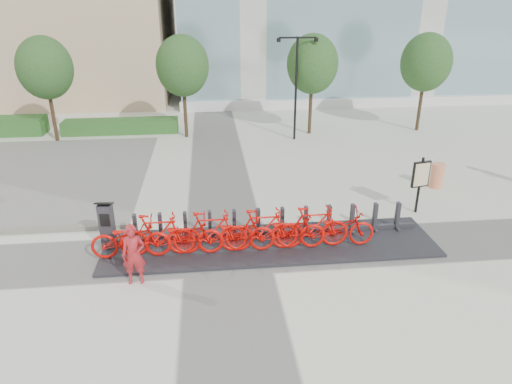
{
  "coord_description": "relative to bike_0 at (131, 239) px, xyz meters",
  "views": [
    {
      "loc": [
        -0.38,
        -11.25,
        6.66
      ],
      "look_at": [
        1.0,
        1.5,
        1.2
      ],
      "focal_mm": 32.0,
      "sensor_mm": 36.0,
      "label": 1
    }
  ],
  "objects": [
    {
      "name": "worker_red",
      "position": [
        0.26,
        -1.14,
        0.16
      ],
      "size": [
        0.59,
        0.4,
        1.61
      ],
      "primitive_type": "imported",
      "rotation": [
        0.0,
        0.0,
        0.02
      ],
      "color": "#A61E24",
      "rests_on": "ground"
    },
    {
      "name": "tree_1",
      "position": [
        1.1,
        12.05,
        2.95
      ],
      "size": [
        2.6,
        2.6,
        5.1
      ],
      "color": "#312113",
      "rests_on": "ground"
    },
    {
      "name": "map_sign",
      "position": [
        9.08,
        2.05,
        0.64
      ],
      "size": [
        0.64,
        0.23,
        1.94
      ],
      "rotation": [
        0.0,
        0.0,
        0.22
      ],
      "color": "black",
      "rests_on": "ground"
    },
    {
      "name": "tree_0",
      "position": [
        -5.4,
        12.05,
        2.95
      ],
      "size": [
        2.6,
        2.6,
        5.1
      ],
      "color": "#312113",
      "rests_on": "ground"
    },
    {
      "name": "construction_barrel",
      "position": [
        10.79,
        4.09,
        -0.18
      ],
      "size": [
        0.51,
        0.51,
        0.94
      ],
      "primitive_type": "cylinder",
      "rotation": [
        0.0,
        0.0,
        0.05
      ],
      "color": "#F75600",
      "rests_on": "ground"
    },
    {
      "name": "bike_5",
      "position": [
        3.6,
        0.0,
        0.06
      ],
      "size": [
        2.09,
        0.59,
        1.25
      ],
      "primitive_type": "imported",
      "rotation": [
        0.0,
        0.0,
        1.57
      ],
      "color": "red",
      "rests_on": "dock_pad"
    },
    {
      "name": "streetlamp",
      "position": [
        6.6,
        11.05,
        2.49
      ],
      "size": [
        2.0,
        0.2,
        5.0
      ],
      "color": "black",
      "rests_on": "ground"
    },
    {
      "name": "bike_7",
      "position": [
        5.04,
        0.0,
        0.06
      ],
      "size": [
        2.09,
        0.59,
        1.25
      ],
      "primitive_type": "imported",
      "rotation": [
        0.0,
        0.0,
        1.57
      ],
      "color": "red",
      "rests_on": "dock_pad"
    },
    {
      "name": "dock_rail_posts",
      "position": [
        3.96,
        0.82,
        -0.14
      ],
      "size": [
        8.02,
        0.5,
        0.85
      ],
      "primitive_type": null,
      "color": "#2E2E34",
      "rests_on": "dock_pad"
    },
    {
      "name": "kiosk",
      "position": [
        -0.73,
        0.64,
        0.13
      ],
      "size": [
        0.48,
        0.42,
        1.45
      ],
      "rotation": [
        0.0,
        0.0,
        -0.11
      ],
      "color": "#2E2E34",
      "rests_on": "dock_pad"
    },
    {
      "name": "bike_3",
      "position": [
        2.16,
        0.0,
        0.06
      ],
      "size": [
        2.09,
        0.59,
        1.25
      ],
      "primitive_type": "imported",
      "rotation": [
        0.0,
        0.0,
        1.57
      ],
      "color": "red",
      "rests_on": "dock_pad"
    },
    {
      "name": "tree_2",
      "position": [
        7.6,
        12.05,
        2.95
      ],
      "size": [
        2.6,
        2.6,
        5.1
      ],
      "color": "#312113",
      "rests_on": "ground"
    },
    {
      "name": "dock_pad",
      "position": [
        3.9,
        0.35,
        -0.6
      ],
      "size": [
        9.6,
        2.4,
        0.08
      ],
      "primitive_type": "cube",
      "color": "#232328",
      "rests_on": "ground"
    },
    {
      "name": "bike_6",
      "position": [
        4.32,
        0.0,
        0.0
      ],
      "size": [
        2.15,
        0.75,
        1.13
      ],
      "primitive_type": "imported",
      "rotation": [
        0.0,
        0.0,
        1.57
      ],
      "color": "red",
      "rests_on": "dock_pad"
    },
    {
      "name": "tree_3",
      "position": [
        13.6,
        12.05,
        2.95
      ],
      "size": [
        2.6,
        2.6,
        5.1
      ],
      "color": "#312113",
      "rests_on": "ground"
    },
    {
      "name": "hedge_b",
      "position": [
        -2.4,
        13.25,
        -0.29
      ],
      "size": [
        6.0,
        1.2,
        0.7
      ],
      "primitive_type": "cube",
      "color": "#1C3D1E",
      "rests_on": "ground"
    },
    {
      "name": "bike_4",
      "position": [
        2.88,
        0.0,
        0.0
      ],
      "size": [
        2.15,
        0.75,
        1.13
      ],
      "primitive_type": "imported",
      "rotation": [
        0.0,
        0.0,
        1.57
      ],
      "color": "red",
      "rests_on": "dock_pad"
    },
    {
      "name": "bike_1",
      "position": [
        0.72,
        0.0,
        0.06
      ],
      "size": [
        2.09,
        0.59,
        1.25
      ],
      "primitive_type": "imported",
      "rotation": [
        0.0,
        0.0,
        1.57
      ],
      "color": "red",
      "rests_on": "dock_pad"
    },
    {
      "name": "bike_0",
      "position": [
        0.0,
        0.0,
        0.0
      ],
      "size": [
        2.15,
        0.75,
        1.13
      ],
      "primitive_type": "imported",
      "rotation": [
        0.0,
        0.0,
        1.57
      ],
      "color": "red",
      "rests_on": "dock_pad"
    },
    {
      "name": "ground",
      "position": [
        2.6,
        0.05,
        -0.64
      ],
      "size": [
        120.0,
        120.0,
        0.0
      ],
      "primitive_type": "plane",
      "color": "beige"
    },
    {
      "name": "bike_8",
      "position": [
        5.76,
        0.0,
        0.0
      ],
      "size": [
        2.15,
        0.75,
        1.13
      ],
      "primitive_type": "imported",
      "rotation": [
        0.0,
        0.0,
        1.57
      ],
      "color": "red",
      "rests_on": "dock_pad"
    },
    {
      "name": "bike_2",
      "position": [
        1.44,
        0.0,
        0.0
      ],
      "size": [
        2.15,
        0.75,
        1.13
      ],
      "primitive_type": "imported",
      "rotation": [
        0.0,
        0.0,
        1.57
      ],
      "color": "red",
      "rests_on": "dock_pad"
    }
  ]
}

